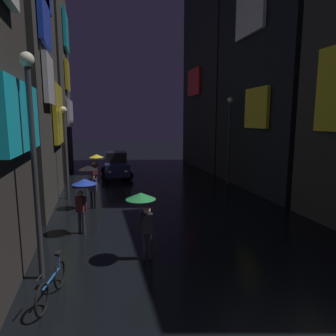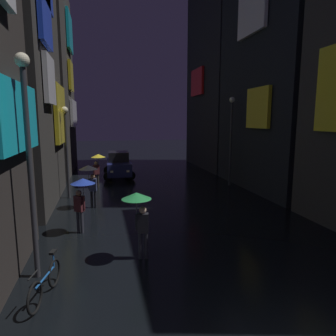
{
  "view_description": "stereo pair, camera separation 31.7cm",
  "coord_description": "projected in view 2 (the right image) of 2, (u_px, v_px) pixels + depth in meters",
  "views": [
    {
      "loc": [
        -3.48,
        -3.4,
        4.26
      ],
      "look_at": [
        0.0,
        10.74,
        1.91
      ],
      "focal_mm": 32.0,
      "sensor_mm": 36.0,
      "label": 1
    },
    {
      "loc": [
        -3.17,
        -3.47,
        4.26
      ],
      "look_at": [
        0.0,
        10.74,
        1.91
      ],
      "focal_mm": 32.0,
      "sensor_mm": 36.0,
      "label": 2
    }
  ],
  "objects": [
    {
      "name": "streetlamp_left_far",
      "position": [
        66.0,
        141.0,
        16.01
      ],
      "size": [
        0.36,
        0.36,
        4.96
      ],
      "color": "#2D2D33",
      "rests_on": "ground"
    },
    {
      "name": "streetlamp_left_near",
      "position": [
        28.0,
        144.0,
        7.65
      ],
      "size": [
        0.36,
        0.36,
        5.89
      ],
      "color": "#2D2D33",
      "rests_on": "ground"
    },
    {
      "name": "car_distant",
      "position": [
        119.0,
        165.0,
        22.46
      ],
      "size": [
        2.3,
        4.17,
        1.92
      ],
      "color": "navy",
      "rests_on": "ground"
    },
    {
      "name": "building_left_mid",
      "position": [
        6.0,
        63.0,
        14.27
      ],
      "size": [
        4.25,
        7.5,
        13.9
      ],
      "color": "#33302D",
      "rests_on": "ground"
    },
    {
      "name": "building_left_far",
      "position": [
        43.0,
        81.0,
        23.39
      ],
      "size": [
        4.25,
        8.51,
        14.48
      ],
      "color": "#33302D",
      "rests_on": "ground"
    },
    {
      "name": "pedestrian_midstreet_centre_yellow",
      "position": [
        98.0,
        161.0,
        18.95
      ],
      "size": [
        0.9,
        0.9,
        2.12
      ],
      "color": "#38332D",
      "rests_on": "ground"
    },
    {
      "name": "building_right_mid",
      "position": [
        279.0,
        68.0,
        18.04
      ],
      "size": [
        4.25,
        8.77,
        14.68
      ],
      "color": "black",
      "rests_on": "ground"
    },
    {
      "name": "bicycle_parked_at_storefront",
      "position": [
        45.0,
        283.0,
        7.18
      ],
      "size": [
        0.49,
        1.78,
        0.96
      ],
      "color": "black",
      "rests_on": "ground"
    },
    {
      "name": "pedestrian_foreground_right_green",
      "position": [
        139.0,
        207.0,
        9.0
      ],
      "size": [
        0.9,
        0.9,
        2.12
      ],
      "color": "#2D2D38",
      "rests_on": "ground"
    },
    {
      "name": "pedestrian_far_right_blue",
      "position": [
        82.0,
        190.0,
        11.14
      ],
      "size": [
        0.9,
        0.9,
        2.12
      ],
      "color": "#2D2D38",
      "rests_on": "ground"
    },
    {
      "name": "pedestrian_near_crossing_black",
      "position": [
        90.0,
        174.0,
        14.36
      ],
      "size": [
        0.9,
        0.9,
        2.12
      ],
      "color": "black",
      "rests_on": "ground"
    },
    {
      "name": "building_right_far",
      "position": [
        223.0,
        40.0,
        25.99
      ],
      "size": [
        4.25,
        8.51,
        22.17
      ],
      "color": "black",
      "rests_on": "ground"
    },
    {
      "name": "streetlamp_right_far",
      "position": [
        231.0,
        131.0,
        19.2
      ],
      "size": [
        0.36,
        0.36,
        5.7
      ],
      "color": "#2D2D33",
      "rests_on": "ground"
    }
  ]
}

